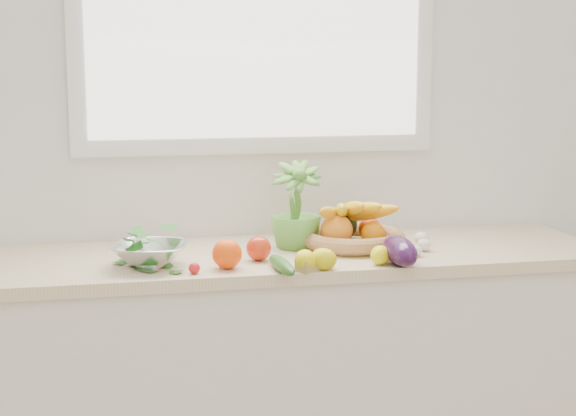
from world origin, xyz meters
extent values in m
cube|color=white|center=(0.00, 2.25, 1.35)|extent=(4.50, 0.02, 2.70)
cube|color=silver|center=(0.00, 1.95, 0.43)|extent=(2.20, 0.58, 0.86)
cube|color=beige|center=(0.00, 1.95, 0.88)|extent=(2.24, 0.62, 0.04)
sphere|color=#FF4808|center=(-0.18, 1.75, 0.95)|extent=(0.12, 0.12, 0.09)
ellipsoid|color=yellow|center=(0.05, 1.67, 0.93)|extent=(0.07, 0.09, 0.07)
ellipsoid|color=yellow|center=(0.30, 1.70, 0.93)|extent=(0.09, 0.10, 0.06)
ellipsoid|color=#D6C50B|center=(0.11, 1.67, 0.93)|extent=(0.11, 0.11, 0.07)
sphere|color=red|center=(-0.07, 1.83, 0.94)|extent=(0.09, 0.09, 0.08)
cube|color=tan|center=(0.08, 1.68, 0.92)|extent=(0.13, 0.11, 0.04)
ellipsoid|color=white|center=(0.50, 1.86, 0.92)|extent=(0.06, 0.06, 0.04)
ellipsoid|color=silver|center=(0.53, 1.96, 0.92)|extent=(0.06, 0.06, 0.04)
ellipsoid|color=beige|center=(0.44, 1.78, 0.92)|extent=(0.05, 0.05, 0.04)
ellipsoid|color=#2D0F37|center=(0.35, 1.68, 0.95)|extent=(0.09, 0.23, 0.09)
ellipsoid|color=#1C5619|center=(-0.02, 1.67, 0.92)|extent=(0.06, 0.23, 0.04)
sphere|color=red|center=(-0.29, 1.70, 0.92)|extent=(0.04, 0.04, 0.03)
imported|color=#599837|center=(0.09, 2.00, 1.04)|extent=(0.21, 0.21, 0.31)
cylinder|color=tan|center=(0.28, 1.97, 0.91)|extent=(0.33, 0.33, 0.01)
torus|color=tan|center=(0.28, 1.97, 0.93)|extent=(0.38, 0.38, 0.06)
sphere|color=orange|center=(0.22, 1.94, 0.97)|extent=(0.12, 0.12, 0.11)
sphere|color=orange|center=(0.34, 1.92, 0.95)|extent=(0.09, 0.09, 0.08)
sphere|color=#D63A06|center=(0.36, 2.02, 0.95)|extent=(0.08, 0.08, 0.08)
ellipsoid|color=black|center=(0.27, 2.04, 0.97)|extent=(0.09, 0.09, 0.11)
ellipsoid|color=orange|center=(0.21, 1.96, 1.02)|extent=(0.17, 0.22, 0.10)
ellipsoid|color=yellow|center=(0.24, 1.97, 1.03)|extent=(0.10, 0.24, 0.10)
ellipsoid|color=yellow|center=(0.27, 1.96, 1.03)|extent=(0.06, 0.24, 0.10)
ellipsoid|color=yellow|center=(0.31, 1.97, 1.03)|extent=(0.13, 0.24, 0.10)
ellipsoid|color=#FFAA15|center=(0.34, 1.96, 1.02)|extent=(0.19, 0.21, 0.10)
cylinder|color=silver|center=(-0.41, 1.82, 0.91)|extent=(0.11, 0.11, 0.02)
imported|color=silver|center=(-0.41, 1.82, 0.95)|extent=(0.28, 0.28, 0.06)
ellipsoid|color=#195C17|center=(-0.41, 1.82, 0.99)|extent=(0.21, 0.21, 0.07)
camera|label=1|loc=(-0.54, -0.87, 1.54)|focal=55.00mm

